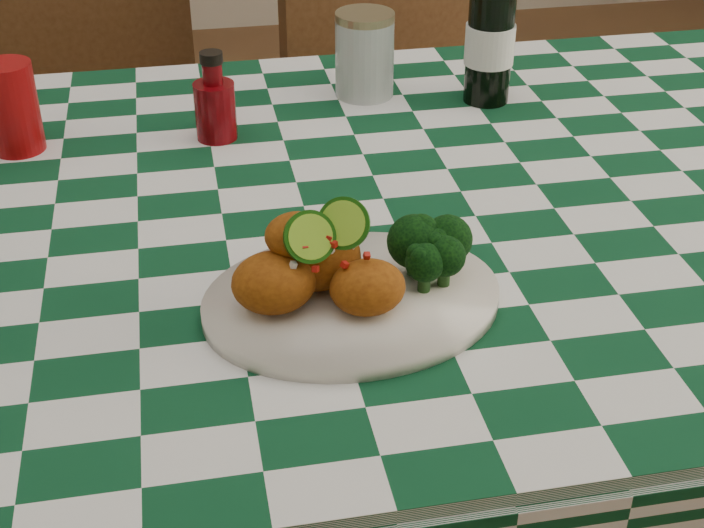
{
  "coord_description": "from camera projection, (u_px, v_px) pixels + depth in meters",
  "views": [
    {
      "loc": [
        -0.14,
        -1.07,
        1.39
      ],
      "look_at": [
        0.02,
        -0.23,
        0.84
      ],
      "focal_mm": 50.0,
      "sensor_mm": 36.0,
      "label": 1
    }
  ],
  "objects": [
    {
      "name": "dining_table",
      "position": [
        311.0,
        439.0,
        1.44
      ],
      "size": [
        1.66,
        1.06,
        0.79
      ],
      "primitive_type": null,
      "color": "#0C3E21",
      "rests_on": "ground"
    },
    {
      "name": "ketchup_bottle",
      "position": [
        214.0,
        96.0,
        1.37
      ],
      "size": [
        0.07,
        0.07,
        0.13
      ],
      "primitive_type": null,
      "rotation": [
        0.0,
        0.0,
        0.35
      ],
      "color": "#5D0409",
      "rests_on": "dining_table"
    },
    {
      "name": "plate",
      "position": [
        352.0,
        301.0,
        1.04
      ],
      "size": [
        0.34,
        0.28,
        0.02
      ],
      "primitive_type": null,
      "rotation": [
        0.0,
        0.0,
        0.1
      ],
      "color": "silver",
      "rests_on": "dining_table"
    },
    {
      "name": "mason_jar",
      "position": [
        365.0,
        54.0,
        1.5
      ],
      "size": [
        0.11,
        0.11,
        0.13
      ],
      "primitive_type": null,
      "rotation": [
        0.0,
        0.0,
        -0.31
      ],
      "color": "#B2BCBA",
      "rests_on": "dining_table"
    },
    {
      "name": "broccoli_side",
      "position": [
        433.0,
        252.0,
        1.04
      ],
      "size": [
        0.09,
        0.09,
        0.07
      ],
      "primitive_type": null,
      "color": "black",
      "rests_on": "plate"
    },
    {
      "name": "wooden_chair_left",
      "position": [
        96.0,
        167.0,
        1.94
      ],
      "size": [
        0.49,
        0.51,
        1.01
      ],
      "primitive_type": null,
      "rotation": [
        0.0,
        0.0,
        0.06
      ],
      "color": "#472814",
      "rests_on": "ground"
    },
    {
      "name": "beer_bottle",
      "position": [
        491.0,
        22.0,
        1.45
      ],
      "size": [
        0.09,
        0.09,
        0.25
      ],
      "primitive_type": null,
      "rotation": [
        0.0,
        0.0,
        0.33
      ],
      "color": "black",
      "rests_on": "dining_table"
    },
    {
      "name": "wooden_chair_right",
      "position": [
        430.0,
        153.0,
        1.99
      ],
      "size": [
        0.57,
        0.58,
        1.01
      ],
      "primitive_type": null,
      "rotation": [
        0.0,
        0.0,
        0.25
      ],
      "color": "#472814",
      "rests_on": "ground"
    },
    {
      "name": "fried_chicken_pile",
      "position": [
        330.0,
        254.0,
        1.0
      ],
      "size": [
        0.16,
        0.12,
        0.1
      ],
      "primitive_type": null,
      "color": "#984B0E",
      "rests_on": "plate"
    },
    {
      "name": "red_tumbler",
      "position": [
        12.0,
        107.0,
        1.33
      ],
      "size": [
        0.09,
        0.09,
        0.13
      ],
      "primitive_type": "cylinder",
      "rotation": [
        0.0,
        0.0,
        -0.22
      ],
      "color": "#8F0709",
      "rests_on": "dining_table"
    }
  ]
}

